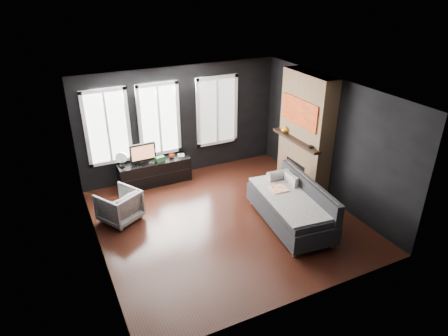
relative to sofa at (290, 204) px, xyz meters
name	(u,v)px	position (x,y,z in m)	size (l,w,h in m)	color
floor	(226,220)	(-1.10, 0.66, -0.46)	(5.00, 5.00, 0.00)	black
ceiling	(226,92)	(-1.10, 0.66, 2.24)	(5.00, 5.00, 0.00)	white
wall_back	(181,122)	(-1.10, 3.16, 0.89)	(5.00, 0.02, 2.70)	black
wall_left	(92,189)	(-3.60, 0.66, 0.89)	(0.02, 5.00, 2.70)	black
wall_right	(330,140)	(1.40, 0.66, 0.89)	(0.02, 5.00, 2.70)	black
windows	(161,82)	(-1.55, 3.12, 1.92)	(4.00, 0.16, 1.76)	white
fireplace	(306,132)	(1.20, 1.26, 0.89)	(0.70, 1.62, 2.70)	#93724C
sofa	(290,204)	(0.00, 0.00, 0.00)	(1.08, 2.15, 0.93)	#242326
stripe_pillow	(291,183)	(0.28, 0.41, 0.20)	(0.09, 0.39, 0.39)	gray
armchair	(119,205)	(-3.05, 1.62, -0.09)	(0.72, 0.67, 0.74)	silver
media_console	(154,172)	(-1.92, 2.90, -0.17)	(1.71, 0.53, 0.59)	black
monitor	(143,152)	(-2.17, 2.87, 0.40)	(0.62, 0.13, 0.56)	black
desk_fan	(121,159)	(-2.67, 2.90, 0.31)	(0.26, 0.26, 0.37)	#A7A7A7
mug	(172,155)	(-1.48, 2.87, 0.19)	(0.13, 0.10, 0.13)	#CA421A
book	(178,152)	(-1.31, 2.92, 0.23)	(0.15, 0.02, 0.21)	tan
storage_box	(160,159)	(-1.79, 2.81, 0.18)	(0.21, 0.13, 0.12)	#2E6A33
mantel_vase	(285,129)	(0.95, 1.71, 0.85)	(0.17, 0.18, 0.17)	#CB873D
mantel_clock	(311,147)	(0.95, 0.71, 0.79)	(0.12, 0.12, 0.04)	black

